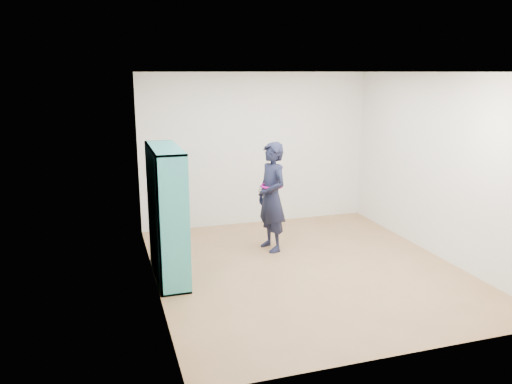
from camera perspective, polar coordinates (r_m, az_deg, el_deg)
name	(u,v)px	position (r m, az deg, el deg)	size (l,w,h in m)	color
floor	(306,268)	(6.90, 5.69, -8.64)	(4.50, 4.50, 0.00)	olive
ceiling	(311,72)	(6.39, 6.25, 13.48)	(4.50, 4.50, 0.00)	white
wall_left	(152,185)	(6.03, -11.79, 0.82)	(0.02, 4.50, 2.60)	silver
wall_right	(438,166)	(7.53, 20.12, 2.79)	(0.02, 4.50, 2.60)	silver
wall_back	(257,149)	(8.60, 0.06, 4.88)	(4.00, 0.02, 2.60)	silver
wall_front	(408,224)	(4.60, 17.01, -3.48)	(4.00, 0.02, 2.60)	silver
bookshelf	(165,215)	(6.45, -10.37, -2.60)	(0.37, 1.28, 1.70)	teal
person	(272,197)	(7.33, 1.81, -0.56)	(0.50, 0.66, 1.62)	black
smartphone	(260,190)	(7.31, 0.48, 0.27)	(0.05, 0.09, 0.13)	silver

